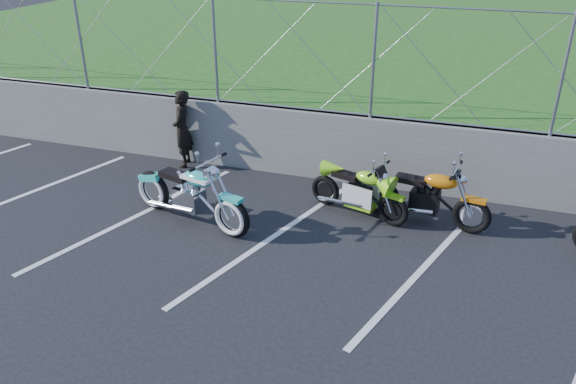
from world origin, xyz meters
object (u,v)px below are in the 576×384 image
(cruiser_turquoise, at_px, (191,196))
(naked_orange, at_px, (428,199))
(person_standing, at_px, (182,129))
(sportbike_green, at_px, (360,193))

(cruiser_turquoise, relative_size, naked_orange, 1.13)
(person_standing, bearing_deg, cruiser_turquoise, 14.45)
(cruiser_turquoise, bearing_deg, sportbike_green, 39.33)
(cruiser_turquoise, relative_size, person_standing, 1.52)
(sportbike_green, relative_size, person_standing, 1.15)
(cruiser_turquoise, xyz_separation_m, person_standing, (-1.26, 2.10, 0.30))
(cruiser_turquoise, height_order, sportbike_green, cruiser_turquoise)
(cruiser_turquoise, relative_size, sportbike_green, 1.32)
(sportbike_green, height_order, person_standing, person_standing)
(cruiser_turquoise, distance_m, naked_orange, 3.84)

